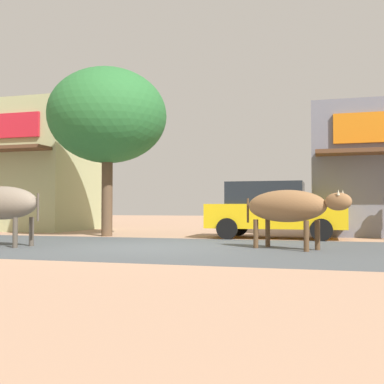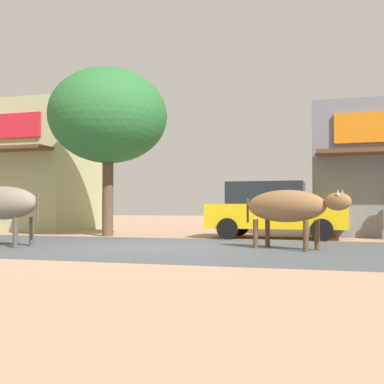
{
  "view_description": "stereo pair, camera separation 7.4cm",
  "coord_description": "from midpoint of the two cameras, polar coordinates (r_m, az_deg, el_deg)",
  "views": [
    {
      "loc": [
        3.8,
        -10.08,
        0.9
      ],
      "look_at": [
        0.65,
        1.17,
        1.28
      ],
      "focal_mm": 44.15,
      "sensor_mm": 36.0,
      "label": 1
    },
    {
      "loc": [
        3.87,
        -10.06,
        0.9
      ],
      "look_at": [
        0.65,
        1.17,
        1.28
      ],
      "focal_mm": 44.15,
      "sensor_mm": 36.0,
      "label": 2
    }
  ],
  "objects": [
    {
      "name": "storefront_left_cafe",
      "position": [
        20.9,
        -20.88,
        2.63
      ],
      "size": [
        6.44,
        4.94,
        4.99
      ],
      "color": "tan",
      "rests_on": "ground"
    },
    {
      "name": "ground",
      "position": [
        10.82,
        -5.2,
        -6.64
      ],
      "size": [
        80.0,
        80.0,
        0.0
      ],
      "primitive_type": "plane",
      "color": "tan"
    },
    {
      "name": "cow_near_brown",
      "position": [
        11.94,
        -22.38,
        -1.29
      ],
      "size": [
        2.68,
        1.01,
        1.39
      ],
      "color": "gray",
      "rests_on": "ground"
    },
    {
      "name": "asphalt_road",
      "position": [
        10.82,
        -5.2,
        -6.63
      ],
      "size": [
        72.0,
        6.04,
        0.0
      ],
      "primitive_type": "cube",
      "color": "#4B5054",
      "rests_on": "ground"
    },
    {
      "name": "roadside_tree",
      "position": [
        15.32,
        -10.31,
        8.98
      ],
      "size": [
        3.73,
        3.73,
        5.29
      ],
      "color": "brown",
      "rests_on": "ground"
    },
    {
      "name": "cow_far_dark",
      "position": [
        10.36,
        11.38,
        -1.75
      ],
      "size": [
        2.39,
        1.52,
        1.28
      ],
      "color": "olive",
      "rests_on": "ground"
    },
    {
      "name": "parked_hatchback_car",
      "position": [
        14.06,
        9.62,
        -2.09
      ],
      "size": [
        3.96,
        1.98,
        1.64
      ],
      "color": "yellow",
      "rests_on": "ground"
    }
  ]
}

